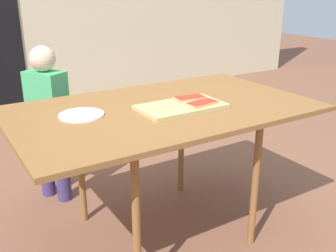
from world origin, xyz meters
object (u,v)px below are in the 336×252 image
Objects in this scene: pizza_slice_near_right at (202,103)px; pizza_slice_far_right at (190,98)px; dining_table at (163,116)px; plate_white_left at (82,115)px; cutting_board at (181,107)px; child_left at (49,116)px.

pizza_slice_far_right is at bearing 88.42° from pizza_slice_near_right.
pizza_slice_near_right reaches higher than dining_table.
plate_white_left is (-0.55, 0.20, -0.02)m from pizza_slice_near_right.
pizza_slice_far_right is 0.56m from plate_white_left.
child_left is at bearing 120.34° from cutting_board.
pizza_slice_near_right is at bearing -41.70° from dining_table.
pizza_slice_far_right reaches higher than cutting_board.
dining_table is at bearing 138.30° from pizza_slice_near_right.
pizza_slice_far_right is (0.00, 0.11, 0.00)m from pizza_slice_near_right.
dining_table is at bearing 172.67° from pizza_slice_far_right.
plate_white_left is 0.21× the size of child_left.
child_left is at bearing 127.32° from pizza_slice_far_right.
plate_white_left is (-0.41, 0.07, 0.06)m from dining_table.
child_left is at bearing 123.30° from pizza_slice_near_right.
dining_table is 1.53× the size of child_left.
pizza_slice_far_right is (0.09, 0.06, 0.02)m from cutting_board.
cutting_board is at bearing -59.66° from child_left.
cutting_board is 2.02× the size of plate_white_left.
dining_table is at bearing -10.34° from plate_white_left.
plate_white_left is (-0.56, 0.09, -0.02)m from pizza_slice_far_right.
child_left reaches higher than pizza_slice_near_right.
pizza_slice_far_right is at bearing -52.68° from child_left.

